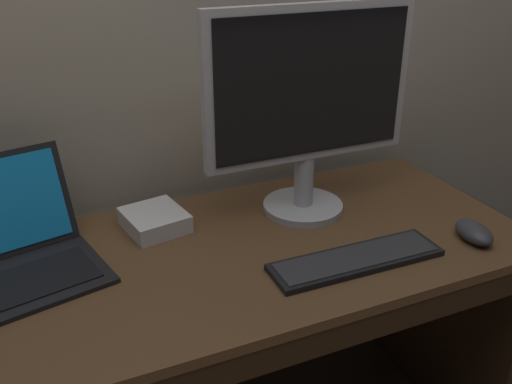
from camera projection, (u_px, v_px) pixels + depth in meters
The scene contains 6 objects.
desk at pixel (212, 338), 1.40m from camera, with size 1.58×0.64×0.73m.
laptop_black at pixel (18, 245), 1.24m from camera, with size 0.37×0.37×0.24m.
external_monitor at pixel (309, 106), 1.38m from camera, with size 0.55×0.21×0.54m.
wired_keyboard at pixel (356, 259), 1.28m from camera, with size 0.41×0.12×0.02m.
computer_mouse at pixel (474, 232), 1.36m from camera, with size 0.07×0.12×0.04m, color #38383D.
external_drive_box at pixel (155, 220), 1.42m from camera, with size 0.14×0.15×0.05m, color silver.
Camera 1 is at (-0.35, -1.07, 1.42)m, focal length 39.40 mm.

